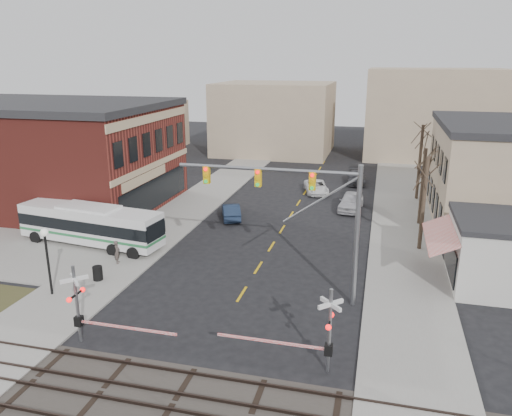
% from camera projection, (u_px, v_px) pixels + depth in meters
% --- Properties ---
extents(ground, '(160.00, 160.00, 0.00)m').
position_uv_depth(ground, '(232.00, 310.00, 27.45)').
color(ground, black).
rests_on(ground, ground).
extents(sidewalk_west, '(5.00, 60.00, 0.12)m').
position_uv_depth(sidewalk_west, '(198.00, 201.00, 48.24)').
color(sidewalk_west, gray).
rests_on(sidewalk_west, ground).
extents(sidewalk_east, '(5.00, 60.00, 0.12)m').
position_uv_depth(sidewalk_east, '(402.00, 216.00, 43.75)').
color(sidewalk_east, gray).
rests_on(sidewalk_east, ground).
extents(ballast_strip, '(160.00, 5.00, 0.06)m').
position_uv_depth(ballast_strip, '(174.00, 403.00, 20.02)').
color(ballast_strip, '#332D28').
rests_on(ballast_strip, ground).
extents(rail_tracks, '(160.00, 3.91, 0.14)m').
position_uv_depth(rail_tracks, '(174.00, 401.00, 19.99)').
color(rail_tracks, '#2D231E').
rests_on(rail_tracks, ground).
extents(brick_building, '(30.40, 15.40, 9.60)m').
position_uv_depth(brick_building, '(8.00, 152.00, 47.30)').
color(brick_building, maroon).
rests_on(brick_building, ground).
extents(tree_east_a, '(0.28, 0.28, 6.75)m').
position_uv_depth(tree_east_a, '(423.00, 204.00, 35.10)').
color(tree_east_a, '#382B21').
rests_on(tree_east_a, sidewalk_east).
extents(tree_east_b, '(0.28, 0.28, 6.30)m').
position_uv_depth(tree_east_b, '(422.00, 187.00, 40.66)').
color(tree_east_b, '#382B21').
rests_on(tree_east_b, sidewalk_east).
extents(tree_east_c, '(0.28, 0.28, 7.20)m').
position_uv_depth(tree_east_c, '(420.00, 162.00, 47.91)').
color(tree_east_c, '#382B21').
rests_on(tree_east_c, sidewalk_east).
extents(transit_bus, '(11.46, 3.88, 2.89)m').
position_uv_depth(transit_bus, '(90.00, 224.00, 36.50)').
color(transit_bus, silver).
rests_on(transit_bus, ground).
extents(traffic_signal_mast, '(10.23, 0.30, 8.00)m').
position_uv_depth(traffic_signal_mast, '(306.00, 203.00, 27.15)').
color(traffic_signal_mast, gray).
rests_on(traffic_signal_mast, ground).
extents(rr_crossing_west, '(5.60, 1.36, 4.00)m').
position_uv_depth(rr_crossing_west, '(85.00, 306.00, 23.80)').
color(rr_crossing_west, gray).
rests_on(rr_crossing_west, ground).
extents(rr_crossing_east, '(5.60, 1.36, 4.00)m').
position_uv_depth(rr_crossing_east, '(320.00, 331.00, 21.63)').
color(rr_crossing_east, gray).
rests_on(rr_crossing_east, ground).
extents(street_lamp, '(0.44, 0.44, 4.01)m').
position_uv_depth(street_lamp, '(46.00, 247.00, 28.27)').
color(street_lamp, black).
rests_on(street_lamp, sidewalk_west).
extents(trash_bin, '(0.60, 0.60, 0.88)m').
position_uv_depth(trash_bin, '(98.00, 273.00, 30.82)').
color(trash_bin, black).
rests_on(trash_bin, sidewalk_west).
extents(car_a, '(2.26, 4.88, 1.62)m').
position_uv_depth(car_a, '(351.00, 201.00, 45.40)').
color(car_a, '#B5B4BA').
rests_on(car_a, ground).
extents(car_b, '(2.83, 4.36, 1.36)m').
position_uv_depth(car_b, '(231.00, 211.00, 42.94)').
color(car_b, '#17233A').
rests_on(car_b, ground).
extents(car_c, '(3.26, 5.00, 1.28)m').
position_uv_depth(car_c, '(316.00, 187.00, 51.19)').
color(car_c, white).
rests_on(car_c, ground).
extents(car_d, '(2.18, 4.69, 1.33)m').
position_uv_depth(car_d, '(356.00, 178.00, 55.12)').
color(car_d, '#45464B').
rests_on(car_d, ground).
extents(pedestrian_near, '(0.55, 0.67, 1.59)m').
position_uv_depth(pedestrian_near, '(117.00, 252.00, 33.25)').
color(pedestrian_near, '#4B413C').
rests_on(pedestrian_near, sidewalk_west).
extents(pedestrian_far, '(0.94, 0.89, 1.55)m').
position_uv_depth(pedestrian_far, '(130.00, 239.00, 35.65)').
color(pedestrian_far, '#394265').
rests_on(pedestrian_far, sidewalk_west).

